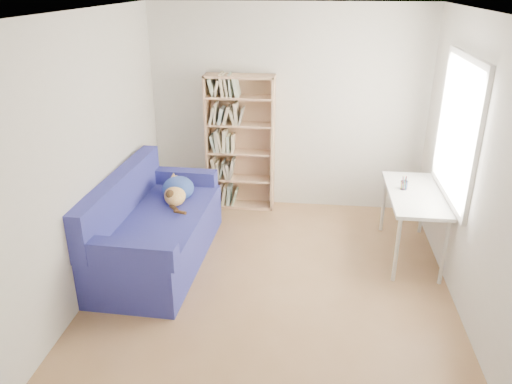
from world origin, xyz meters
TOP-DOWN VIEW (x-y plane):
  - ground at (0.00, 0.00)m, footprint 4.00×4.00m
  - room_shell at (0.10, 0.03)m, footprint 3.54×4.04m
  - sofa at (-1.30, 0.35)m, footprint 1.01×2.02m
  - bookshelf at (-0.59, 1.85)m, footprint 0.88×0.27m
  - desk at (1.45, 0.77)m, footprint 0.56×1.22m
  - pen_cup at (1.34, 0.85)m, footprint 0.08×0.08m

SIDE VIEW (x-z plane):
  - ground at x=0.00m, z-range 0.00..0.00m
  - sofa at x=-1.30m, z-range -0.12..0.86m
  - desk at x=1.45m, z-range 0.30..1.05m
  - pen_cup at x=1.34m, z-range 0.73..0.89m
  - bookshelf at x=-0.59m, z-range -0.07..1.69m
  - room_shell at x=0.10m, z-range 0.33..2.95m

